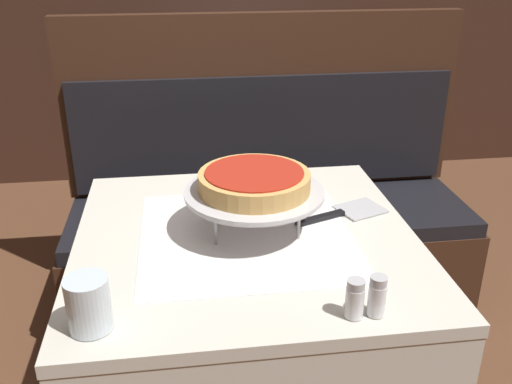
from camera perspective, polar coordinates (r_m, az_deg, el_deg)
name	(u,v)px	position (r m, az deg, el deg)	size (l,w,h in m)	color
dining_table_front	(246,273)	(1.46, -0.96, -8.08)	(0.83, 0.83, 0.77)	beige
dining_table_rear	(248,97)	(3.12, -0.84, 9.53)	(0.73, 0.73, 0.77)	#194799
booth_bench	(269,227)	(2.40, 1.28, -3.54)	(1.63, 0.53, 1.17)	#3D2316
pizza_pan_stand	(254,194)	(1.38, -0.17, -0.21)	(0.34, 0.34, 0.11)	#ADADB2
deep_dish_pizza	(254,181)	(1.37, -0.17, 1.11)	(0.27, 0.27, 0.05)	tan
pizza_server	(344,213)	(1.52, 8.76, -2.05)	(0.26, 0.15, 0.01)	#BCBCC1
water_glass_near	(89,304)	(1.11, -16.40, -10.68)	(0.08, 0.08, 0.11)	silver
salt_shaker	(355,299)	(1.12, 9.86, -10.47)	(0.04, 0.04, 0.08)	silver
pepper_shaker	(377,296)	(1.13, 12.02, -10.14)	(0.03, 0.03, 0.08)	silver
condiment_caddy	(242,67)	(3.09, -1.38, 12.39)	(0.13, 0.13, 0.14)	black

